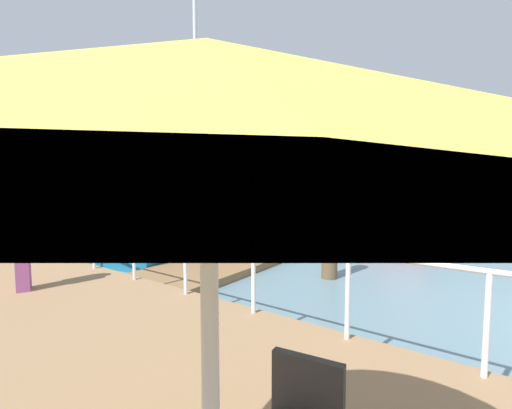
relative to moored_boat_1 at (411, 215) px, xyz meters
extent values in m
plane|color=slate|center=(-7.68, 15.55, -0.80)|extent=(300.00, 300.00, 0.00)
cube|color=olive|center=(-6.12, 2.82, -0.71)|extent=(10.11, 2.00, 0.18)
cylinder|color=white|center=(-10.83, -2.93, 0.13)|extent=(0.06, 0.06, 1.05)
cylinder|color=white|center=(-10.83, -1.54, 0.13)|extent=(0.06, 0.06, 1.05)
cylinder|color=white|center=(-10.83, -0.15, 0.13)|extent=(0.06, 0.06, 1.05)
cylinder|color=white|center=(-10.83, 1.24, 0.13)|extent=(0.06, 0.06, 1.05)
cylinder|color=white|center=(-10.83, 2.63, 0.13)|extent=(0.06, 0.06, 1.05)
cylinder|color=white|center=(-10.83, 4.02, 0.13)|extent=(0.06, 0.06, 1.05)
cylinder|color=white|center=(-10.83, 5.41, 0.13)|extent=(0.06, 0.06, 1.05)
cylinder|color=white|center=(-10.83, 6.80, 0.13)|extent=(0.06, 0.06, 1.05)
cylinder|color=white|center=(-10.83, 8.19, 0.13)|extent=(0.06, 0.06, 1.05)
cylinder|color=white|center=(-10.83, 3.33, 0.65)|extent=(0.06, 26.41, 0.06)
cylinder|color=brown|center=(-7.33, 0.22, 0.05)|extent=(0.36, 0.36, 1.70)
cylinder|color=brown|center=(-2.85, 4.70, 0.31)|extent=(0.30, 0.30, 2.21)
cylinder|color=#473826|center=(-0.11, 7.12, -0.01)|extent=(0.30, 0.30, 1.58)
cylinder|color=brown|center=(2.16, 4.67, 0.40)|extent=(0.32, 0.32, 2.39)
cylinder|color=#473826|center=(-4.86, 5.17, 0.08)|extent=(0.31, 0.31, 1.76)
cube|color=red|center=(-0.13, 0.00, -0.24)|extent=(4.14, 2.10, 1.10)
cube|color=white|center=(0.44, -0.01, 0.81)|extent=(1.74, 1.64, 1.01)
cube|color=#1E6B8C|center=(-6.26, 5.52, -0.17)|extent=(7.53, 3.33, 1.26)
cube|color=white|center=(-7.10, 5.33, 0.95)|extent=(3.24, 2.07, 0.98)
cylinder|color=silver|center=(-6.26, 5.52, 3.96)|extent=(0.12, 0.12, 6.99)
cone|color=#E5CC4C|center=(-13.96, -2.23, 1.77)|extent=(2.26, 2.26, 0.45)
cube|color=#262628|center=(-13.00, -2.11, 0.28)|extent=(0.12, 0.44, 0.45)
cube|color=#994C8C|center=(-12.31, 3.64, 0.01)|extent=(0.31, 0.34, 0.81)
cube|color=#3F8C4C|center=(-12.31, 3.64, 0.73)|extent=(0.36, 0.42, 0.64)
sphere|color=tan|center=(-12.31, 3.64, 1.16)|extent=(0.22, 0.22, 0.22)
camera|label=1|loc=(-14.79, -3.01, 1.57)|focal=24.64mm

